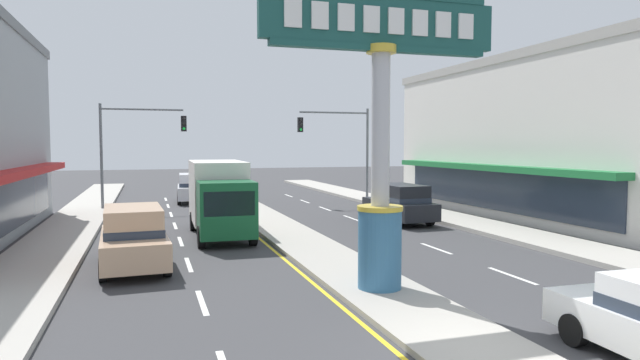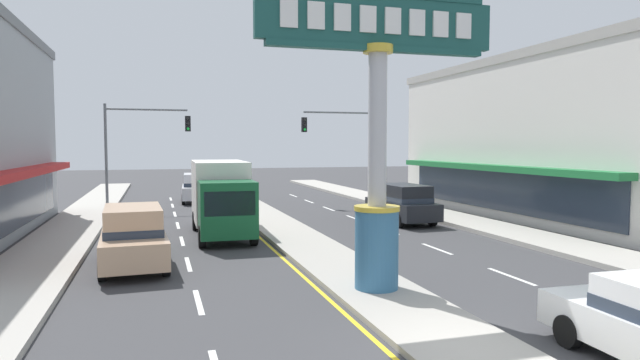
{
  "view_description": "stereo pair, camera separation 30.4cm",
  "coord_description": "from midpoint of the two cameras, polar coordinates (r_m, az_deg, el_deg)",
  "views": [
    {
      "loc": [
        -5.68,
        -8.53,
        3.84
      ],
      "look_at": [
        0.11,
        9.7,
        2.6
      ],
      "focal_mm": 30.63,
      "sensor_mm": 36.0,
      "label": 1
    },
    {
      "loc": [
        -5.39,
        -8.62,
        3.84
      ],
      "look_at": [
        0.11,
        9.7,
        2.6
      ],
      "focal_mm": 30.63,
      "sensor_mm": 36.0,
      "label": 2
    }
  ],
  "objects": [
    {
      "name": "ground_plane",
      "position": [
        10.9,
        15.78,
        -17.06
      ],
      "size": [
        160.0,
        160.0,
        0.0
      ],
      "primitive_type": "plane",
      "color": "#3A3A3D"
    },
    {
      "name": "median_strip",
      "position": [
        27.4,
        -4.93,
        -4.21
      ],
      "size": [
        2.33,
        52.0,
        0.14
      ],
      "primitive_type": "cube",
      "color": "#A39E93",
      "rests_on": "ground"
    },
    {
      "name": "sidewalk_left",
      "position": [
        25.11,
        -24.76,
        -5.22
      ],
      "size": [
        2.64,
        60.0,
        0.18
      ],
      "primitive_type": "cube",
      "color": "#ADA89E",
      "rests_on": "ground"
    },
    {
      "name": "sidewalk_right",
      "position": [
        28.84,
        13.94,
        -3.87
      ],
      "size": [
        2.64,
        60.0,
        0.18
      ],
      "primitive_type": "cube",
      "color": "#ADA89E",
      "rests_on": "ground"
    },
    {
      "name": "lane_markings",
      "position": [
        26.1,
        -4.31,
        -4.75
      ],
      "size": [
        9.07,
        52.0,
        0.01
      ],
      "color": "silver",
      "rests_on": "ground"
    },
    {
      "name": "district_sign",
      "position": [
        13.97,
        6.64,
        4.42
      ],
      "size": [
        6.28,
        1.18,
        7.53
      ],
      "color": "#33668C",
      "rests_on": "median_strip"
    },
    {
      "name": "storefront_right",
      "position": [
        31.7,
        23.7,
        4.04
      ],
      "size": [
        8.35,
        20.79,
        8.39
      ],
      "color": "silver",
      "rests_on": "ground"
    },
    {
      "name": "traffic_light_left_side",
      "position": [
        33.65,
        -18.25,
        4.22
      ],
      "size": [
        4.86,
        0.46,
        6.2
      ],
      "color": "slate",
      "rests_on": "ground"
    },
    {
      "name": "traffic_light_right_side",
      "position": [
        35.34,
        3.02,
        4.37
      ],
      "size": [
        4.86,
        0.46,
        6.2
      ],
      "color": "slate",
      "rests_on": "ground"
    },
    {
      "name": "suv_far_right_lane",
      "position": [
        37.39,
        -12.5,
        -0.76
      ],
      "size": [
        2.17,
        4.7,
        1.9
      ],
      "color": "silver",
      "rests_on": "ground"
    },
    {
      "name": "suv_near_left_lane",
      "position": [
        27.02,
        8.93,
        -2.4
      ],
      "size": [
        2.11,
        4.67,
        1.9
      ],
      "color": "black",
      "rests_on": "ground"
    },
    {
      "name": "box_truck_mid_left_lane",
      "position": [
        23.54,
        -9.94,
        -1.57
      ],
      "size": [
        2.36,
        6.95,
        3.12
      ],
      "color": "#14562D",
      "rests_on": "ground"
    },
    {
      "name": "suv_far_left_oncoming",
      "position": [
        18.02,
        -18.46,
        -5.6
      ],
      "size": [
        2.15,
        4.69,
        1.9
      ],
      "color": "tan",
      "rests_on": "ground"
    }
  ]
}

